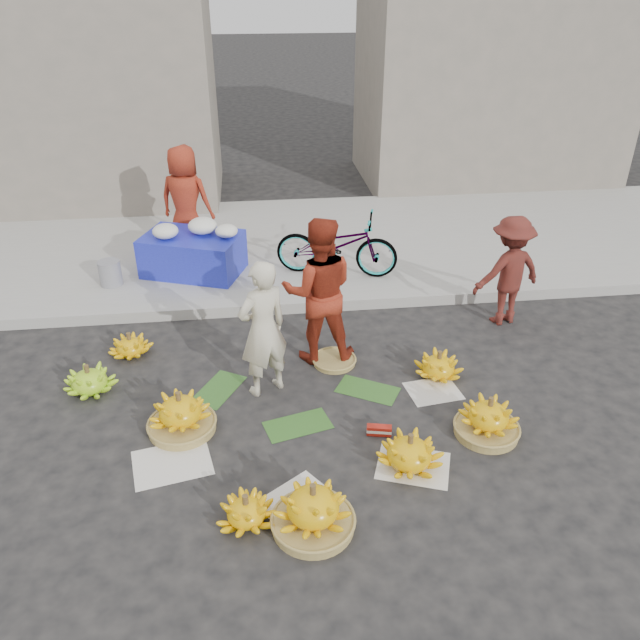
{
  "coord_description": "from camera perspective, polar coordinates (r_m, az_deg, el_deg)",
  "views": [
    {
      "loc": [
        -0.45,
        -5.06,
        4.0
      ],
      "look_at": [
        0.22,
        0.66,
        0.7
      ],
      "focal_mm": 35.0,
      "sensor_mm": 36.0,
      "label": 1
    }
  ],
  "objects": [
    {
      "name": "banana_bunch_7",
      "position": [
        7.61,
        -16.96,
        -2.26
      ],
      "size": [
        0.58,
        0.58,
        0.29
      ],
      "rotation": [
        0.0,
        0.0,
        -0.4
      ],
      "color": "yellow",
      "rests_on": "ground"
    },
    {
      "name": "vendor_red",
      "position": [
        6.89,
        -0.11,
        2.65
      ],
      "size": [
        0.87,
        0.7,
        1.71
      ],
      "primitive_type": "imported",
      "rotation": [
        0.0,
        0.0,
        3.08
      ],
      "color": "#9C2E18",
      "rests_on": "ground"
    },
    {
      "name": "grey_bucket",
      "position": [
        9.09,
        -18.63,
        4.1
      ],
      "size": [
        0.3,
        0.3,
        0.34
      ],
      "primitive_type": "cylinder",
      "color": "gray",
      "rests_on": "sidewalk"
    },
    {
      "name": "flower_vendor",
      "position": [
        9.65,
        -12.18,
        10.63
      ],
      "size": [
        0.93,
        0.75,
        1.64
      ],
      "primitive_type": "imported",
      "rotation": [
        0.0,
        0.0,
        2.81
      ],
      "color": "#9C2E18",
      "rests_on": "sidewalk"
    },
    {
      "name": "banana_bunch_3",
      "position": [
        5.82,
        8.18,
        -11.87
      ],
      "size": [
        0.58,
        0.58,
        0.36
      ],
      "rotation": [
        0.0,
        0.0,
        -0.01
      ],
      "color": "yellow",
      "rests_on": "ground"
    },
    {
      "name": "building_left",
      "position": [
        12.92,
        -23.92,
        18.54
      ],
      "size": [
        6.0,
        3.0,
        4.0
      ],
      "primitive_type": "cube",
      "color": "gray",
      "rests_on": "sidewalk"
    },
    {
      "name": "vendor_cream",
      "position": [
        6.39,
        -5.23,
        -0.85
      ],
      "size": [
        0.66,
        0.58,
        1.52
      ],
      "primitive_type": "imported",
      "rotation": [
        0.0,
        0.0,
        3.64
      ],
      "color": "beige",
      "rests_on": "ground"
    },
    {
      "name": "curb",
      "position": [
        8.27,
        -2.81,
        1.41
      ],
      "size": [
        40.0,
        0.25,
        0.15
      ],
      "primitive_type": "cube",
      "color": "gray",
      "rests_on": "ground"
    },
    {
      "name": "building_right",
      "position": [
        13.77,
        15.59,
        22.58
      ],
      "size": [
        5.0,
        3.0,
        5.0
      ],
      "primitive_type": "cube",
      "color": "gray",
      "rests_on": "sidewalk"
    },
    {
      "name": "banana_bunch_2",
      "position": [
        5.22,
        -0.65,
        -16.92
      ],
      "size": [
        0.74,
        0.74,
        0.46
      ],
      "rotation": [
        0.0,
        0.0,
        -0.3
      ],
      "color": "olive",
      "rests_on": "ground"
    },
    {
      "name": "flower_table",
      "position": [
        9.1,
        -11.51,
        6.17
      ],
      "size": [
        1.55,
        1.25,
        0.78
      ],
      "rotation": [
        0.0,
        0.0,
        -0.36
      ],
      "color": "#1B21B3",
      "rests_on": "sidewalk"
    },
    {
      "name": "sidewalk",
      "position": [
        10.17,
        -3.7,
        6.94
      ],
      "size": [
        40.0,
        4.0,
        0.12
      ],
      "primitive_type": "cube",
      "color": "gray",
      "rests_on": "ground"
    },
    {
      "name": "newspaper_scatter",
      "position": [
        5.86,
        -0.51,
        -13.22
      ],
      "size": [
        3.2,
        1.8,
        0.0
      ],
      "primitive_type": null,
      "color": "silver",
      "rests_on": "ground"
    },
    {
      "name": "bicycle",
      "position": [
        8.82,
        1.53,
        6.93
      ],
      "size": [
        1.04,
        1.82,
        0.9
      ],
      "primitive_type": "imported",
      "rotation": [
        0.0,
        0.0,
        1.3
      ],
      "color": "gray",
      "rests_on": "sidewalk"
    },
    {
      "name": "basket_spare",
      "position": [
        7.19,
        1.31,
        -3.76
      ],
      "size": [
        0.63,
        0.63,
        0.06
      ],
      "primitive_type": "cylinder",
      "rotation": [
        0.0,
        0.0,
        -0.41
      ],
      "color": "olive",
      "rests_on": "ground"
    },
    {
      "name": "banana_bunch_0",
      "position": [
        6.28,
        -12.63,
        -8.38
      ],
      "size": [
        0.67,
        0.67,
        0.45
      ],
      "rotation": [
        0.0,
        0.0,
        -0.18
      ],
      "color": "olive",
      "rests_on": "ground"
    },
    {
      "name": "ground",
      "position": [
        6.47,
        -1.3,
        -8.42
      ],
      "size": [
        80.0,
        80.0,
        0.0
      ],
      "primitive_type": "plane",
      "color": "black",
      "rests_on": "ground"
    },
    {
      "name": "banana_bunch_5",
      "position": [
        7.03,
        10.78,
        -4.11
      ],
      "size": [
        0.61,
        0.61,
        0.32
      ],
      "rotation": [
        0.0,
        0.0,
        -0.28
      ],
      "color": "yellow",
      "rests_on": "ground"
    },
    {
      "name": "man_striped",
      "position": [
        8.06,
        16.87,
        4.31
      ],
      "size": [
        1.01,
        0.73,
        1.41
      ],
      "primitive_type": "imported",
      "rotation": [
        0.0,
        0.0,
        3.38
      ],
      "color": "maroon",
      "rests_on": "ground"
    },
    {
      "name": "banana_bunch_1",
      "position": [
        5.35,
        -6.76,
        -16.95
      ],
      "size": [
        0.49,
        0.49,
        0.29
      ],
      "rotation": [
        0.0,
        0.0,
        -0.11
      ],
      "color": "yellow",
      "rests_on": "ground"
    },
    {
      "name": "banana_bunch_6",
      "position": [
        7.11,
        -20.36,
        -5.18
      ],
      "size": [
        0.56,
        0.56,
        0.33
      ],
      "rotation": [
        0.0,
        0.0,
        0.07
      ],
      "color": "#7EC41C",
      "rests_on": "ground"
    },
    {
      "name": "banana_bunch_4",
      "position": [
        6.3,
        15.12,
        -8.71
      ],
      "size": [
        0.62,
        0.62,
        0.43
      ],
      "rotation": [
        0.0,
        0.0,
        -0.17
      ],
      "color": "olive",
      "rests_on": "ground"
    },
    {
      "name": "incense_stack",
      "position": [
        6.19,
        5.43,
        -9.98
      ],
      "size": [
        0.25,
        0.13,
        0.1
      ],
      "primitive_type": "cube",
      "rotation": [
        0.0,
        0.0,
        -0.21
      ],
      "color": "#A91D12",
      "rests_on": "ground"
    },
    {
      "name": "banana_leaves",
      "position": [
        6.62,
        -2.34,
        -7.39
      ],
      "size": [
        2.0,
        1.0,
        0.0
      ],
      "primitive_type": null,
      "color": "#26551C",
      "rests_on": "ground"
    }
  ]
}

